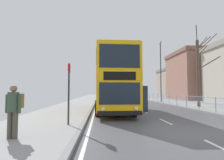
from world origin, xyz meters
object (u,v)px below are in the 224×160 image
(double_decker_bus_main, at_px, (113,82))
(bus_stop_sign_near, at_px, (69,87))
(street_lamp_far_side, at_px, (161,67))
(pedestrian_with_backpack, at_px, (14,107))
(bare_tree_far_00, at_px, (199,70))
(bare_tree_far_01, at_px, (136,84))
(background_building_01, at_px, (185,82))
(background_building_00, at_px, (200,76))

(double_decker_bus_main, relative_size, bus_stop_sign_near, 3.75)
(double_decker_bus_main, height_order, street_lamp_far_side, street_lamp_far_side)
(double_decker_bus_main, bearing_deg, street_lamp_far_side, 54.50)
(double_decker_bus_main, height_order, pedestrian_with_backpack, double_decker_bus_main)
(double_decker_bus_main, height_order, bus_stop_sign_near, double_decker_bus_main)
(bus_stop_sign_near, relative_size, bare_tree_far_00, 0.36)
(bare_tree_far_00, bearing_deg, bare_tree_far_01, 91.60)
(pedestrian_with_backpack, xyz_separation_m, background_building_01, (24.35, 39.87, 2.76))
(background_building_00, distance_m, background_building_01, 12.26)
(double_decker_bus_main, bearing_deg, bare_tree_far_01, 75.46)
(pedestrian_with_backpack, bearing_deg, bus_stop_sign_near, 59.87)
(background_building_01, bearing_deg, bare_tree_far_00, -112.88)
(double_decker_bus_main, bearing_deg, bus_stop_sign_near, -110.07)
(bare_tree_far_00, bearing_deg, background_building_00, 60.61)
(street_lamp_far_side, relative_size, background_building_01, 0.48)
(double_decker_bus_main, distance_m, street_lamp_far_side, 13.10)
(background_building_01, bearing_deg, background_building_00, -102.67)
(bare_tree_far_01, bearing_deg, double_decker_bus_main, -104.54)
(double_decker_bus_main, relative_size, pedestrian_with_backpack, 6.10)
(background_building_00, bearing_deg, bare_tree_far_00, -119.39)
(bus_stop_sign_near, distance_m, background_building_01, 44.12)
(bus_stop_sign_near, xyz_separation_m, bare_tree_far_00, (10.93, 8.94, 1.88))
(pedestrian_with_backpack, xyz_separation_m, street_lamp_far_side, (11.18, 19.30, 3.87))
(background_building_00, height_order, background_building_01, background_building_00)
(street_lamp_far_side, distance_m, bare_tree_far_01, 19.57)
(pedestrian_with_backpack, relative_size, background_building_01, 0.10)
(bare_tree_far_01, bearing_deg, street_lamp_far_side, -90.93)
(street_lamp_far_side, bearing_deg, pedestrian_with_backpack, -120.07)
(pedestrian_with_backpack, xyz_separation_m, bare_tree_far_00, (12.26, 11.23, 2.57))
(bare_tree_far_01, bearing_deg, background_building_01, 4.80)
(bare_tree_far_00, height_order, background_building_00, background_building_00)
(double_decker_bus_main, bearing_deg, pedestrian_with_backpack, -112.83)
(bare_tree_far_00, xyz_separation_m, bare_tree_far_01, (-0.77, 27.56, -0.40))
(bare_tree_far_01, bearing_deg, background_building_00, -46.91)
(background_building_01, bearing_deg, street_lamp_far_side, -122.63)
(pedestrian_with_backpack, distance_m, bare_tree_far_01, 40.52)
(double_decker_bus_main, bearing_deg, bare_tree_far_00, 15.53)
(bare_tree_far_00, bearing_deg, double_decker_bus_main, -164.47)
(background_building_01, bearing_deg, double_decker_bus_main, -123.62)
(pedestrian_with_backpack, distance_m, bare_tree_far_00, 16.83)
(bare_tree_far_00, bearing_deg, bus_stop_sign_near, -140.72)
(double_decker_bus_main, distance_m, background_building_01, 37.27)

